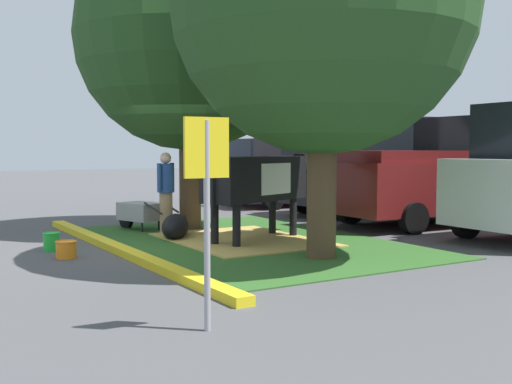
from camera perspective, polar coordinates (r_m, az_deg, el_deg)
The scene contains 17 objects.
ground_plane at distance 10.80m, azimuth -8.36°, elevation -5.13°, with size 80.00×80.00×0.00m, color #4C4C4F.
grass_island at distance 11.46m, azimuth -0.90°, elevation -4.51°, with size 7.01×4.49×0.02m, color #2D5B23.
curb_yellow at distance 10.47m, azimuth -12.35°, elevation -5.14°, with size 8.21×0.24×0.12m, color yellow.
hay_bedding at distance 11.49m, azimuth -1.28°, elevation -4.41°, with size 3.20×2.40×0.04m, color tan.
shade_tree_left at distance 13.34m, azimuth -6.14°, elevation 13.85°, with size 4.68×4.68×6.35m.
shade_tree_right at distance 9.89m, azimuth 6.14°, elevation 16.95°, with size 4.66×4.66×6.27m.
cow_holstein at distance 11.43m, azimuth 0.30°, elevation 1.18°, with size 1.56×3.01×1.60m.
calf_lying at distance 11.86m, azimuth -7.37°, elevation -3.14°, with size 1.27×0.99×0.48m.
person_handler at distance 12.60m, azimuth -8.24°, elevation 0.17°, with size 0.34×0.46×1.62m.
wheelbarrow at distance 13.19m, azimuth -10.53°, elevation -1.81°, with size 1.61×0.94×0.63m.
parking_sign at distance 5.77m, azimuth -4.53°, elevation 1.02°, with size 0.06×0.44×2.00m.
bucket_green at distance 10.94m, azimuth -18.19°, elevation -4.30°, with size 0.29×0.29×0.31m.
bucket_orange at distance 10.16m, azimuth -16.96°, elevation -5.02°, with size 0.33×0.33×0.27m.
sedan_blue at distance 21.06m, azimuth 1.06°, elevation 2.05°, with size 2.11×4.44×2.02m.
sedan_red at distance 18.77m, azimuth 3.89°, elevation 1.80°, with size 2.11×4.44×2.02m.
suv_black at distance 16.52m, azimuth 10.57°, elevation 2.43°, with size 2.21×4.65×2.52m.
pickup_truck_maroon at distance 14.76m, azimuth 16.75°, elevation 1.54°, with size 2.33×5.45×2.42m.
Camera 1 is at (9.83, -4.12, 1.71)m, focal length 43.77 mm.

